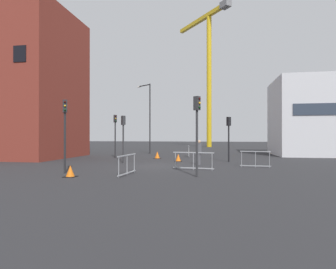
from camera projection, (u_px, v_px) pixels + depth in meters
ground at (159, 166)px, 19.18m from camera, size 160.00×160.00×0.00m
brick_building at (29, 86)px, 26.68m from camera, size 8.28×8.84×13.74m
office_block at (335, 117)px, 29.45m from camera, size 12.32×7.89×8.09m
construction_crane at (208, 60)px, 51.77m from camera, size 10.28×12.33×25.05m
streetlamp_tall at (148, 112)px, 32.52m from camera, size 1.91×1.29×8.12m
traffic_light_crosswalk at (65, 124)px, 15.44m from camera, size 0.35×0.39×4.07m
traffic_light_verge at (115, 129)px, 26.12m from camera, size 0.36×0.38×4.03m
traffic_light_island at (123, 131)px, 21.19m from camera, size 0.37×0.37×3.60m
traffic_light_corner at (229, 131)px, 22.09m from camera, size 0.37×0.36×3.57m
traffic_light_near at (197, 123)px, 14.10m from camera, size 0.38×0.36×4.07m
pedestrian_walking at (199, 150)px, 19.86m from camera, size 0.34×0.34×1.77m
safety_barrier_right_run at (189, 151)px, 27.54m from camera, size 0.32×2.02×1.08m
safety_barrier_rear at (193, 160)px, 17.07m from camera, size 2.52×0.36×1.08m
safety_barrier_mid_span at (127, 164)px, 14.76m from camera, size 0.24×2.31×1.08m
safety_barrier_left_run at (255, 159)px, 18.33m from camera, size 1.95×0.19×1.08m
traffic_cone_orange at (178, 158)px, 22.59m from camera, size 0.60×0.60×0.60m
traffic_cone_by_barrier at (157, 155)px, 25.42m from camera, size 0.63×0.63×0.64m
traffic_cone_striped at (70, 172)px, 14.07m from camera, size 0.58×0.58×0.59m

